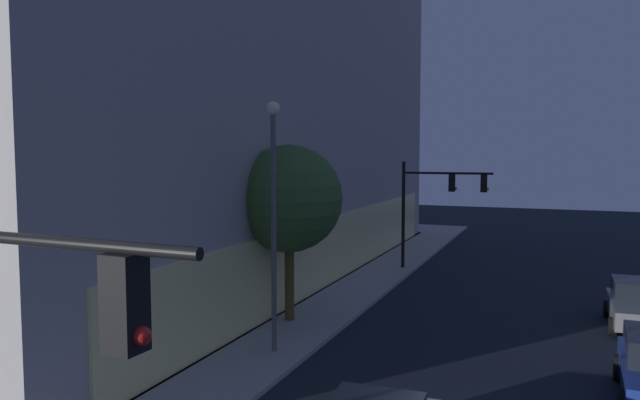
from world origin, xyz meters
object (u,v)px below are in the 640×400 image
modern_building (78,67)px  sidewalk_tree (289,199)px  street_lamp_sidewalk (273,195)px  car_grey (638,305)px  traffic_light_far_corner (438,195)px

modern_building → sidewalk_tree: bearing=-114.0°
modern_building → street_lamp_sidewalk: size_ratio=4.84×
street_lamp_sidewalk → car_grey: size_ratio=1.88×
modern_building → car_grey: modern_building is taller
street_lamp_sidewalk → sidewalk_tree: (3.45, 1.03, -0.39)m
street_lamp_sidewalk → car_grey: bearing=-55.2°
street_lamp_sidewalk → traffic_light_far_corner: bearing=-8.3°
traffic_light_far_corner → street_lamp_sidewalk: 15.32m
modern_building → sidewalk_tree: (-7.17, -16.12, -6.37)m
street_lamp_sidewalk → sidewalk_tree: 3.62m
sidewalk_tree → street_lamp_sidewalk: bearing=-163.3°
street_lamp_sidewalk → sidewalk_tree: bearing=16.7°
traffic_light_far_corner → car_grey: 11.97m
traffic_light_far_corner → car_grey: size_ratio=1.37×
modern_building → sidewalk_tree: size_ratio=5.79×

